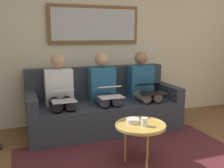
{
  "coord_description": "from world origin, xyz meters",
  "views": [
    {
      "loc": [
        1.15,
        1.48,
        1.4
      ],
      "look_at": [
        0.0,
        -1.7,
        0.75
      ],
      "focal_mm": 41.48,
      "sensor_mm": 36.0,
      "label": 1
    }
  ],
  "objects": [
    {
      "name": "coffee_table",
      "position": [
        -0.04,
        -0.9,
        0.43
      ],
      "size": [
        0.55,
        0.55,
        0.46
      ],
      "color": "tan",
      "rests_on": "ground_plane"
    },
    {
      "name": "bowl",
      "position": [
        0.02,
        -0.98,
        0.47
      ],
      "size": [
        0.14,
        0.14,
        0.05
      ],
      "primitive_type": "cylinder",
      "color": "beige",
      "rests_on": "coffee_table"
    },
    {
      "name": "wall_rear",
      "position": [
        0.0,
        -2.6,
        1.3
      ],
      "size": [
        6.0,
        0.12,
        2.6
      ],
      "primitive_type": "cube",
      "color": "beige",
      "rests_on": "ground_plane"
    },
    {
      "name": "person_middle",
      "position": [
        0.0,
        -2.05,
        0.61
      ],
      "size": [
        0.38,
        0.58,
        1.14
      ],
      "color": "#235B84",
      "rests_on": "couch"
    },
    {
      "name": "person_left",
      "position": [
        -0.64,
        -2.05,
        0.61
      ],
      "size": [
        0.38,
        0.58,
        1.14
      ],
      "color": "#235B84",
      "rests_on": "couch"
    },
    {
      "name": "area_rug",
      "position": [
        0.0,
        -0.85,
        0.0
      ],
      "size": [
        2.6,
        1.8,
        0.01
      ],
      "primitive_type": "cube",
      "color": "#4C1E23",
      "rests_on": "ground_plane"
    },
    {
      "name": "framed_mirror",
      "position": [
        0.0,
        -2.51,
        1.55
      ],
      "size": [
        1.45,
        0.05,
        0.59
      ],
      "color": "brown"
    },
    {
      "name": "person_right",
      "position": [
        0.64,
        -2.05,
        0.61
      ],
      "size": [
        0.38,
        0.58,
        1.14
      ],
      "color": "silver",
      "rests_on": "couch"
    },
    {
      "name": "couch",
      "position": [
        0.0,
        -2.12,
        0.31
      ],
      "size": [
        2.2,
        0.9,
        0.9
      ],
      "color": "#2D333D",
      "rests_on": "ground_plane"
    },
    {
      "name": "laptop_silver",
      "position": [
        0.64,
        -1.8,
        0.63
      ],
      "size": [
        0.3,
        0.35,
        0.15
      ],
      "color": "silver"
    },
    {
      "name": "laptop_black",
      "position": [
        -0.64,
        -1.81,
        0.63
      ],
      "size": [
        0.36,
        0.36,
        0.15
      ],
      "color": "black"
    },
    {
      "name": "cup",
      "position": [
        -0.05,
        -0.85,
        0.49
      ],
      "size": [
        0.07,
        0.07,
        0.09
      ],
      "primitive_type": "cylinder",
      "color": "silver",
      "rests_on": "coffee_table"
    },
    {
      "name": "laptop_white",
      "position": [
        0.0,
        -1.8,
        0.62
      ],
      "size": [
        0.33,
        0.34,
        0.15
      ],
      "color": "white"
    }
  ]
}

